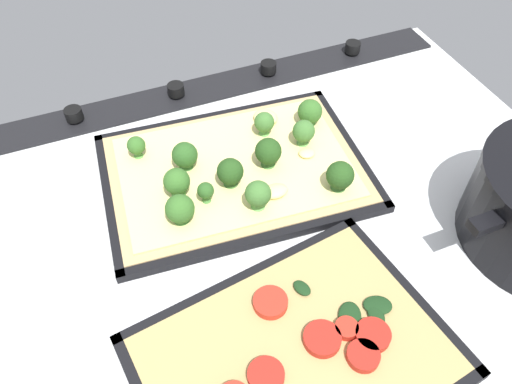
{
  "coord_description": "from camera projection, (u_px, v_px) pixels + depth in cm",
  "views": [
    {
      "loc": [
        21.88,
        37.95,
        53.94
      ],
      "look_at": [
        5.22,
        -3.14,
        3.58
      ],
      "focal_mm": 35.48,
      "sensor_mm": 36.0,
      "label": 1
    }
  ],
  "objects": [
    {
      "name": "ground_plane",
      "position": [
        299.0,
        221.0,
        0.7
      ],
      "size": [
        84.49,
        69.02,
        3.0
      ],
      "primitive_type": "cube",
      "color": "silver"
    },
    {
      "name": "stove_control_panel",
      "position": [
        224.0,
        84.0,
        0.88
      ],
      "size": [
        81.11,
        7.0,
        2.6
      ],
      "color": "black",
      "rests_on": "ground_plane"
    },
    {
      "name": "baking_tray_front",
      "position": [
        235.0,
        173.0,
        0.74
      ],
      "size": [
        39.61,
        29.56,
        1.3
      ],
      "color": "black",
      "rests_on": "ground_plane"
    },
    {
      "name": "broccoli_pizza",
      "position": [
        240.0,
        166.0,
        0.72
      ],
      "size": [
        37.03,
        26.98,
        5.92
      ],
      "color": "tan",
      "rests_on": "baking_tray_front"
    },
    {
      "name": "baking_tray_back",
      "position": [
        295.0,
        358.0,
        0.55
      ],
      "size": [
        36.6,
        28.79,
        1.3
      ],
      "color": "black",
      "rests_on": "ground_plane"
    },
    {
      "name": "veggie_pizza_back",
      "position": [
        297.0,
        355.0,
        0.55
      ],
      "size": [
        33.88,
        26.07,
        1.9
      ],
      "color": "tan",
      "rests_on": "baking_tray_back"
    }
  ]
}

